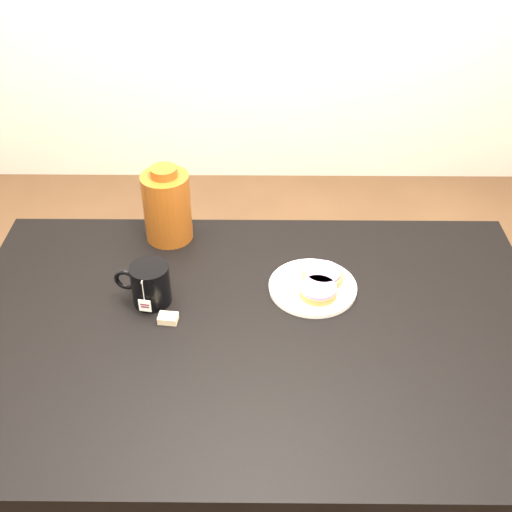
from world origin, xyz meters
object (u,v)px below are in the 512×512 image
plate (313,287)px  teabag_pouch (168,318)px  bagel_back (323,275)px  mug (150,284)px  bagel_package (167,206)px  bagel_front (318,290)px  table (255,353)px

plate → teabag_pouch: 0.37m
bagel_back → mug: bearing=-170.2°
mug → bagel_package: bearing=96.9°
bagel_front → mug: 0.41m
bagel_front → bagel_package: size_ratio=0.52×
plate → teabag_pouch: size_ratio=4.89×
bagel_front → bagel_package: bagel_package is taller
table → plate: bearing=44.5°
bagel_front → teabag_pouch: size_ratio=2.53×
bagel_back → teabag_pouch: (-0.37, -0.15, -0.02)m
plate → teabag_pouch: teabag_pouch is taller
bagel_front → mug: (-0.41, -0.01, 0.03)m
bagel_back → teabag_pouch: 0.40m
plate → bagel_package: bearing=149.7°
teabag_pouch → bagel_back: bearing=21.3°
bagel_back → bagel_package: bagel_package is taller
teabag_pouch → bagel_package: (-0.04, 0.35, 0.09)m
bagel_back → mug: (-0.42, -0.07, 0.03)m
plate → teabag_pouch: bearing=-160.9°
plate → bagel_back: bearing=44.9°
plate → teabag_pouch: (-0.35, -0.12, 0.00)m
bagel_front → teabag_pouch: bearing=-166.5°
bagel_back → teabag_pouch: bagel_back is taller
table → teabag_pouch: teabag_pouch is taller
table → bagel_front: (0.15, 0.11, 0.11)m
teabag_pouch → bagel_package: bagel_package is taller
table → mug: mug is taller
bagel_front → bagel_package: 0.48m
table → bagel_front: bearing=34.6°
bagel_package → bagel_back: bearing=-25.9°
plate → bagel_back: 0.04m
teabag_pouch → bagel_front: bearing=13.5°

